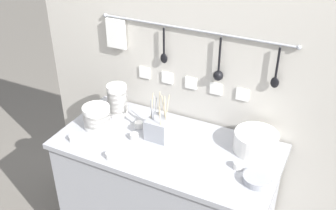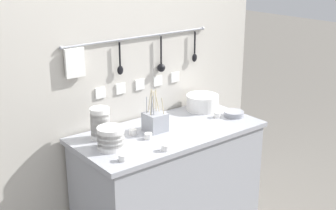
{
  "view_description": "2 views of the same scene",
  "coord_description": "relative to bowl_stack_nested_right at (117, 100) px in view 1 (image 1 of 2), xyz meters",
  "views": [
    {
      "loc": [
        0.77,
        -1.54,
        2.16
      ],
      "look_at": [
        0.0,
        0.0,
        1.13
      ],
      "focal_mm": 42.0,
      "sensor_mm": 36.0,
      "label": 1
    },
    {
      "loc": [
        -1.72,
        -2.18,
        1.99
      ],
      "look_at": [
        -0.02,
        -0.02,
        1.06
      ],
      "focal_mm": 50.0,
      "sensor_mm": 36.0,
      "label": 2
    }
  ],
  "objects": [
    {
      "name": "cup_mid_row",
      "position": [
        0.2,
        -0.39,
        -0.08
      ],
      "size": [
        0.05,
        0.05,
        0.04
      ],
      "color": "white",
      "rests_on": "counter"
    },
    {
      "name": "counter",
      "position": [
        0.41,
        -0.15,
        -0.54
      ],
      "size": [
        1.22,
        0.6,
        0.88
      ],
      "color": "#9EA0A8",
      "rests_on": "ground"
    },
    {
      "name": "steel_mixing_bowl",
      "position": [
        0.92,
        -0.23,
        -0.08
      ],
      "size": [
        0.14,
        0.14,
        0.03
      ],
      "color": "#93969E",
      "rests_on": "counter"
    },
    {
      "name": "cup_front_left",
      "position": [
        0.22,
        -0.19,
        -0.08
      ],
      "size": [
        0.05,
        0.05,
        0.04
      ],
      "color": "white",
      "rests_on": "counter"
    },
    {
      "name": "cup_by_caddy",
      "position": [
        -0.07,
        -0.35,
        -0.08
      ],
      "size": [
        0.05,
        0.05,
        0.04
      ],
      "color": "white",
      "rests_on": "counter"
    },
    {
      "name": "bowl_stack_short_front",
      "position": [
        -0.03,
        -0.17,
        -0.03
      ],
      "size": [
        0.16,
        0.16,
        0.13
      ],
      "color": "white",
      "rests_on": "counter"
    },
    {
      "name": "cutlery_caddy",
      "position": [
        0.34,
        -0.1,
        -0.04
      ],
      "size": [
        0.13,
        0.13,
        0.28
      ],
      "color": "#93969E",
      "rests_on": "counter"
    },
    {
      "name": "cup_edge_far",
      "position": [
        0.19,
        -0.07,
        -0.08
      ],
      "size": [
        0.05,
        0.05,
        0.04
      ],
      "color": "white",
      "rests_on": "counter"
    },
    {
      "name": "cup_edge_near",
      "position": [
        0.82,
        -0.17,
        -0.08
      ],
      "size": [
        0.05,
        0.05,
        0.04
      ],
      "color": "white",
      "rests_on": "counter"
    },
    {
      "name": "bowl_stack_nested_right",
      "position": [
        0.0,
        0.0,
        0.0
      ],
      "size": [
        0.12,
        0.12,
        0.2
      ],
      "color": "white",
      "rests_on": "counter"
    },
    {
      "name": "plate_stack",
      "position": [
        0.85,
        0.02,
        -0.04
      ],
      "size": [
        0.23,
        0.23,
        0.11
      ],
      "color": "white",
      "rests_on": "counter"
    },
    {
      "name": "back_wall",
      "position": [
        0.41,
        0.19,
        0.01
      ],
      "size": [
        2.02,
        0.09,
        1.98
      ],
      "color": "#BCB7AD",
      "rests_on": "ground"
    }
  ]
}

